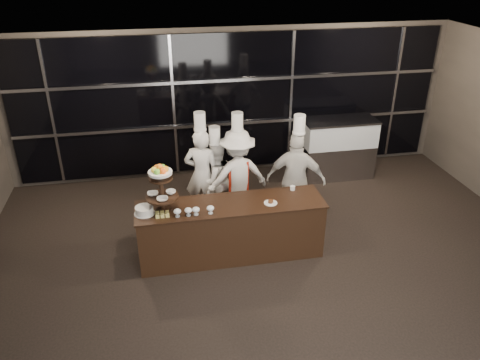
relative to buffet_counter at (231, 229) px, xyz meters
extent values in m
plane|color=black|center=(0.57, -1.94, -0.47)|extent=(10.00, 10.00, 0.00)
plane|color=black|center=(0.57, -1.94, 2.53)|extent=(10.00, 10.00, 0.00)
plane|color=#473F38|center=(0.57, 3.06, 1.03)|extent=(9.00, 0.00, 9.00)
cube|color=black|center=(0.57, 3.00, 1.03)|extent=(8.60, 0.04, 2.80)
cube|color=#A5A5AA|center=(0.57, 2.95, 0.63)|extent=(8.60, 0.06, 0.06)
cube|color=#A5A5AA|center=(0.57, 2.95, 1.53)|extent=(8.60, 0.06, 0.06)
cube|color=#A5A5AA|center=(-2.93, 2.97, 1.03)|extent=(0.05, 0.05, 2.80)
cube|color=#A5A5AA|center=(-0.63, 2.97, 1.03)|extent=(0.05, 0.05, 2.80)
cube|color=#A5A5AA|center=(1.77, 2.97, 1.03)|extent=(0.05, 0.05, 2.80)
cube|color=#A5A5AA|center=(4.07, 2.97, 1.03)|extent=(0.05, 0.05, 2.80)
cube|color=black|center=(0.00, 0.00, -0.02)|extent=(2.80, 0.70, 0.90)
cube|color=black|center=(0.00, 0.00, 0.44)|extent=(2.84, 0.74, 0.03)
cylinder|color=black|center=(-1.00, 0.00, 0.47)|extent=(0.24, 0.24, 0.03)
cylinder|color=black|center=(-1.00, 0.00, 0.80)|extent=(0.06, 0.06, 0.70)
cylinder|color=black|center=(-1.00, 0.00, 0.67)|extent=(0.48, 0.48, 0.02)
cylinder|color=black|center=(-1.00, 0.00, 0.97)|extent=(0.34, 0.34, 0.02)
cylinder|color=white|center=(-1.00, 0.00, 1.02)|extent=(0.10, 0.10, 0.06)
cylinder|color=white|center=(-1.00, 0.00, 1.07)|extent=(0.34, 0.34, 0.04)
sphere|color=orange|center=(-0.92, 0.00, 1.11)|extent=(0.09, 0.09, 0.09)
sphere|color=#53A229|center=(-0.96, 0.07, 1.11)|extent=(0.09, 0.09, 0.09)
sphere|color=orange|center=(-1.04, 0.07, 1.11)|extent=(0.09, 0.09, 0.09)
sphere|color=yellow|center=(-1.08, 0.00, 1.11)|extent=(0.09, 0.09, 0.09)
sphere|color=#68BF31|center=(-1.04, -0.07, 1.11)|extent=(0.09, 0.09, 0.09)
sphere|color=#FF5B15|center=(-0.96, -0.07, 1.11)|extent=(0.09, 0.09, 0.09)
sphere|color=orange|center=(-1.00, 0.00, 1.15)|extent=(0.09, 0.09, 0.09)
imported|color=white|center=(-1.13, 0.06, 0.71)|extent=(0.16, 0.16, 0.04)
imported|color=white|center=(-0.87, 0.06, 0.71)|extent=(0.15, 0.15, 0.05)
imported|color=white|center=(-1.00, -0.12, 0.71)|extent=(0.16, 0.16, 0.04)
cylinder|color=silver|center=(-0.81, -0.22, 0.46)|extent=(0.07, 0.07, 0.01)
cylinder|color=silver|center=(-0.81, -0.22, 0.49)|extent=(0.02, 0.02, 0.05)
ellipsoid|color=silver|center=(-0.81, -0.22, 0.54)|extent=(0.11, 0.11, 0.08)
ellipsoid|color=green|center=(-0.81, -0.22, 0.54)|extent=(0.08, 0.08, 0.05)
cylinder|color=silver|center=(-0.65, -0.22, 0.46)|extent=(0.07, 0.07, 0.01)
cylinder|color=silver|center=(-0.65, -0.22, 0.49)|extent=(0.02, 0.02, 0.05)
ellipsoid|color=silver|center=(-0.65, -0.22, 0.54)|extent=(0.11, 0.11, 0.08)
ellipsoid|color=#B72D20|center=(-0.65, -0.22, 0.54)|extent=(0.08, 0.08, 0.05)
cylinder|color=silver|center=(-0.54, -0.22, 0.46)|extent=(0.07, 0.07, 0.01)
cylinder|color=silver|center=(-0.54, -0.22, 0.49)|extent=(0.02, 0.02, 0.05)
ellipsoid|color=silver|center=(-0.54, -0.22, 0.54)|extent=(0.11, 0.11, 0.08)
ellipsoid|color=beige|center=(-0.54, -0.22, 0.54)|extent=(0.08, 0.08, 0.05)
cylinder|color=silver|center=(-0.33, -0.22, 0.46)|extent=(0.07, 0.07, 0.01)
cylinder|color=silver|center=(-0.33, -0.22, 0.49)|extent=(0.02, 0.02, 0.05)
ellipsoid|color=silver|center=(-0.33, -0.22, 0.54)|extent=(0.11, 0.11, 0.08)
ellipsoid|color=#543819|center=(-0.33, -0.22, 0.54)|extent=(0.08, 0.08, 0.05)
cylinder|color=white|center=(-1.27, -0.05, 0.46)|extent=(0.30, 0.30, 0.01)
cylinder|color=white|center=(-1.27, -0.05, 0.51)|extent=(0.26, 0.26, 0.10)
cube|color=#E2D56E|center=(-1.09, -0.20, 0.48)|extent=(0.06, 0.06, 0.05)
cube|color=#E2D56E|center=(-1.02, -0.20, 0.48)|extent=(0.06, 0.06, 0.05)
cube|color=#E2D56E|center=(-0.95, -0.20, 0.48)|extent=(0.06, 0.06, 0.05)
cube|color=#E2D56E|center=(-1.09, -0.13, 0.48)|extent=(0.06, 0.06, 0.05)
cube|color=#E2D56E|center=(-1.02, -0.13, 0.48)|extent=(0.06, 0.06, 0.05)
cube|color=#E2D56E|center=(-0.95, -0.13, 0.48)|extent=(0.06, 0.06, 0.05)
cylinder|color=white|center=(0.59, -0.10, 0.46)|extent=(0.20, 0.20, 0.01)
cylinder|color=#4C2814|center=(0.59, -0.10, 0.49)|extent=(0.08, 0.08, 0.04)
cylinder|color=white|center=(1.04, 0.25, 0.49)|extent=(0.08, 0.08, 0.07)
cube|color=#A5A5AA|center=(2.65, 2.36, -0.12)|extent=(1.46, 0.63, 0.70)
cube|color=silver|center=(2.65, 2.36, 0.48)|extent=(1.46, 0.63, 0.50)
cube|color=#FFC67F|center=(2.65, 2.36, 0.48)|extent=(1.35, 0.52, 0.40)
cube|color=#A5A5AA|center=(2.65, 2.36, 0.75)|extent=(1.48, 0.65, 0.04)
imported|color=white|center=(-0.29, 1.21, 0.37)|extent=(0.70, 0.57, 1.67)
cylinder|color=white|center=(-0.29, 1.21, 1.35)|extent=(0.19, 0.19, 0.30)
cylinder|color=white|center=(-0.29, 1.21, 1.21)|extent=(0.21, 0.21, 0.03)
imported|color=silver|center=(-0.05, 1.25, 0.23)|extent=(0.80, 0.70, 1.39)
cylinder|color=white|center=(-0.05, 1.25, 1.07)|extent=(0.19, 0.19, 0.30)
cylinder|color=white|center=(-0.05, 1.25, 0.93)|extent=(0.21, 0.21, 0.03)
imported|color=white|center=(0.30, 1.06, 0.37)|extent=(1.17, 0.80, 1.68)
cylinder|color=white|center=(0.30, 1.06, 1.36)|extent=(0.19, 0.19, 0.30)
cylinder|color=white|center=(0.30, 1.06, 1.21)|extent=(0.21, 0.21, 0.03)
cube|color=#AA1C0D|center=(0.30, 0.94, 0.37)|extent=(0.34, 0.03, 0.63)
imported|color=silver|center=(1.24, 0.71, 0.38)|extent=(1.08, 0.75, 1.70)
cylinder|color=white|center=(1.24, 0.71, 1.38)|extent=(0.19, 0.19, 0.30)
cylinder|color=white|center=(1.24, 0.71, 1.23)|extent=(0.21, 0.21, 0.03)
camera|label=1|loc=(-1.00, -6.00, 3.95)|focal=35.00mm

